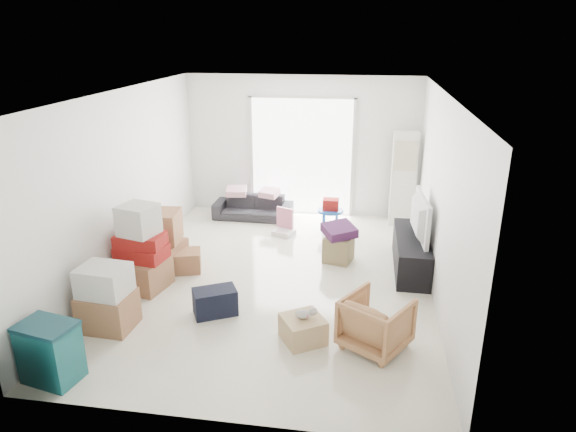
% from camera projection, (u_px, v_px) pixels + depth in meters
% --- Properties ---
extents(room_shell, '(4.98, 6.48, 3.18)m').
position_uv_depth(room_shell, '(274.00, 192.00, 7.17)').
color(room_shell, beige).
rests_on(room_shell, ground).
extents(sliding_door, '(2.10, 0.04, 2.33)m').
position_uv_depth(sliding_door, '(302.00, 152.00, 9.97)').
color(sliding_door, white).
rests_on(sliding_door, room_shell).
extents(ac_tower, '(0.45, 0.30, 1.75)m').
position_uv_depth(ac_tower, '(403.00, 179.00, 9.51)').
color(ac_tower, silver).
rests_on(ac_tower, room_shell).
extents(tv_console, '(0.48, 1.60, 0.53)m').
position_uv_depth(tv_console, '(411.00, 253.00, 7.85)').
color(tv_console, black).
rests_on(tv_console, room_shell).
extents(television, '(0.72, 1.16, 0.15)m').
position_uv_depth(television, '(413.00, 232.00, 7.74)').
color(television, black).
rests_on(television, tv_console).
extents(sofa, '(1.53, 0.47, 0.59)m').
position_uv_depth(sofa, '(253.00, 204.00, 9.98)').
color(sofa, '#2C2B31').
rests_on(sofa, room_shell).
extents(pillow_left, '(0.40, 0.34, 0.11)m').
position_uv_depth(pillow_left, '(236.00, 185.00, 9.91)').
color(pillow_left, '#E5A7B3').
rests_on(pillow_left, sofa).
extents(pillow_right, '(0.41, 0.36, 0.12)m').
position_uv_depth(pillow_right, '(269.00, 187.00, 9.82)').
color(pillow_right, '#E5A7B3').
rests_on(pillow_right, sofa).
extents(armchair, '(0.91, 0.90, 0.70)m').
position_uv_depth(armchair, '(376.00, 320.00, 5.87)').
color(armchair, '#AB774C').
rests_on(armchair, room_shell).
extents(storage_bins, '(0.65, 0.51, 0.66)m').
position_uv_depth(storage_bins, '(50.00, 352.00, 5.32)').
color(storage_bins, '#125559').
rests_on(storage_bins, room_shell).
extents(box_stack_a, '(0.65, 0.55, 0.82)m').
position_uv_depth(box_stack_a, '(107.00, 299.00, 6.25)').
color(box_stack_a, '#926542').
rests_on(box_stack_a, room_shell).
extents(box_stack_b, '(0.72, 0.72, 1.24)m').
position_uv_depth(box_stack_b, '(142.00, 253.00, 7.19)').
color(box_stack_b, '#926542').
rests_on(box_stack_b, room_shell).
extents(box_stack_c, '(0.71, 0.63, 0.92)m').
position_uv_depth(box_stack_c, '(163.00, 241.00, 7.84)').
color(box_stack_c, '#926542').
rests_on(box_stack_c, room_shell).
extents(loose_box, '(0.48, 0.48, 0.32)m').
position_uv_depth(loose_box, '(188.00, 261.00, 7.83)').
color(loose_box, '#926542').
rests_on(loose_box, room_shell).
extents(duffel_bag, '(0.63, 0.54, 0.35)m').
position_uv_depth(duffel_bag, '(215.00, 302.00, 6.62)').
color(duffel_bag, black).
rests_on(duffel_bag, room_shell).
extents(ottoman, '(0.50, 0.50, 0.41)m').
position_uv_depth(ottoman, '(339.00, 249.00, 8.14)').
color(ottoman, olive).
rests_on(ottoman, room_shell).
extents(blanket, '(0.62, 0.62, 0.14)m').
position_uv_depth(blanket, '(339.00, 233.00, 8.05)').
color(blanket, '#471E4D').
rests_on(blanket, ottoman).
extents(kids_table, '(0.47, 0.47, 0.61)m').
position_uv_depth(kids_table, '(331.00, 208.00, 9.31)').
color(kids_table, blue).
rests_on(kids_table, room_shell).
extents(toy_walker, '(0.44, 0.42, 0.47)m').
position_uv_depth(toy_walker, '(284.00, 227.00, 9.25)').
color(toy_walker, silver).
rests_on(toy_walker, room_shell).
extents(wood_crate, '(0.63, 0.63, 0.30)m').
position_uv_depth(wood_crate, '(303.00, 329.00, 6.05)').
color(wood_crate, tan).
rests_on(wood_crate, room_shell).
extents(plush_bunny, '(0.26, 0.15, 0.13)m').
position_uv_depth(plush_bunny, '(306.00, 313.00, 5.98)').
color(plush_bunny, '#B2ADA8').
rests_on(plush_bunny, wood_crate).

